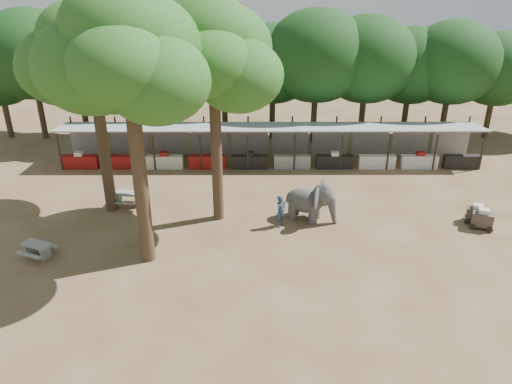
{
  "coord_description": "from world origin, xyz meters",
  "views": [
    {
      "loc": [
        -1.05,
        -17.63,
        12.75
      ],
      "look_at": [
        -1.0,
        5.0,
        2.0
      ],
      "focal_mm": 35.0,
      "sensor_mm": 36.0,
      "label": 1
    }
  ],
  "objects_px": {
    "picnic_table_far": "(129,197)",
    "cart_back": "(477,214)",
    "yard_tree_back": "(210,55)",
    "cart_front": "(483,219)",
    "yard_tree_left": "(90,58)",
    "elephant": "(311,201)",
    "handler": "(281,211)",
    "yard_tree_center": "(124,56)",
    "picnic_table_near": "(37,248)"
  },
  "relations": [
    {
      "from": "yard_tree_left",
      "to": "cart_back",
      "type": "relative_size",
      "value": 8.59
    },
    {
      "from": "handler",
      "to": "cart_back",
      "type": "xyz_separation_m",
      "value": [
        10.3,
        0.35,
        -0.34
      ]
    },
    {
      "from": "picnic_table_far",
      "to": "handler",
      "type": "bearing_deg",
      "value": -8.84
    },
    {
      "from": "elephant",
      "to": "cart_back",
      "type": "relative_size",
      "value": 2.29
    },
    {
      "from": "picnic_table_far",
      "to": "picnic_table_near",
      "type": "bearing_deg",
      "value": -112.89
    },
    {
      "from": "yard_tree_center",
      "to": "picnic_table_far",
      "type": "bearing_deg",
      "value": 110.67
    },
    {
      "from": "yard_tree_back",
      "to": "yard_tree_left",
      "type": "bearing_deg",
      "value": 170.54
    },
    {
      "from": "picnic_table_far",
      "to": "cart_front",
      "type": "bearing_deg",
      "value": -0.93
    },
    {
      "from": "elephant",
      "to": "picnic_table_far",
      "type": "relative_size",
      "value": 1.66
    },
    {
      "from": "cart_back",
      "to": "yard_tree_center",
      "type": "bearing_deg",
      "value": -145.82
    },
    {
      "from": "yard_tree_back",
      "to": "cart_front",
      "type": "bearing_deg",
      "value": -5.62
    },
    {
      "from": "yard_tree_left",
      "to": "handler",
      "type": "relative_size",
      "value": 6.36
    },
    {
      "from": "yard_tree_center",
      "to": "cart_front",
      "type": "xyz_separation_m",
      "value": [
        16.77,
        2.65,
        -8.66
      ]
    },
    {
      "from": "yard_tree_back",
      "to": "picnic_table_far",
      "type": "xyz_separation_m",
      "value": [
        -4.99,
        1.27,
        -8.02
      ]
    },
    {
      "from": "yard_tree_back",
      "to": "picnic_table_far",
      "type": "bearing_deg",
      "value": 165.69
    },
    {
      "from": "yard_tree_center",
      "to": "picnic_table_far",
      "type": "height_order",
      "value": "yard_tree_center"
    },
    {
      "from": "cart_front",
      "to": "handler",
      "type": "bearing_deg",
      "value": -158.33
    },
    {
      "from": "yard_tree_back",
      "to": "picnic_table_near",
      "type": "relative_size",
      "value": 6.29
    },
    {
      "from": "yard_tree_center",
      "to": "cart_front",
      "type": "relative_size",
      "value": 9.06
    },
    {
      "from": "elephant",
      "to": "handler",
      "type": "relative_size",
      "value": 1.69
    },
    {
      "from": "yard_tree_back",
      "to": "cart_front",
      "type": "distance_m",
      "value": 15.98
    },
    {
      "from": "yard_tree_center",
      "to": "cart_front",
      "type": "height_order",
      "value": "yard_tree_center"
    },
    {
      "from": "picnic_table_near",
      "to": "cart_back",
      "type": "distance_m",
      "value": 21.99
    },
    {
      "from": "cart_front",
      "to": "yard_tree_back",
      "type": "bearing_deg",
      "value": -162.64
    },
    {
      "from": "yard_tree_left",
      "to": "picnic_table_far",
      "type": "xyz_separation_m",
      "value": [
        1.01,
        0.27,
        -7.68
      ]
    },
    {
      "from": "picnic_table_far",
      "to": "cart_back",
      "type": "xyz_separation_m",
      "value": [
        18.7,
        -2.04,
        0.0
      ]
    },
    {
      "from": "yard_tree_left",
      "to": "picnic_table_far",
      "type": "distance_m",
      "value": 7.75
    },
    {
      "from": "handler",
      "to": "cart_front",
      "type": "distance_m",
      "value": 10.37
    },
    {
      "from": "handler",
      "to": "yard_tree_left",
      "type": "bearing_deg",
      "value": 115.89
    },
    {
      "from": "handler",
      "to": "yard_tree_back",
      "type": "bearing_deg",
      "value": 110.41
    },
    {
      "from": "yard_tree_back",
      "to": "cart_front",
      "type": "xyz_separation_m",
      "value": [
        13.77,
        -1.35,
        -8.0
      ]
    },
    {
      "from": "picnic_table_near",
      "to": "picnic_table_far",
      "type": "bearing_deg",
      "value": 83.13
    },
    {
      "from": "yard_tree_back",
      "to": "picnic_table_near",
      "type": "distance_m",
      "value": 12.09
    },
    {
      "from": "picnic_table_far",
      "to": "cart_back",
      "type": "height_order",
      "value": "cart_back"
    },
    {
      "from": "cart_back",
      "to": "handler",
      "type": "bearing_deg",
      "value": -154.83
    },
    {
      "from": "yard_tree_left",
      "to": "yard_tree_center",
      "type": "xyz_separation_m",
      "value": [
        3.0,
        -5.0,
        1.01
      ]
    },
    {
      "from": "yard_tree_back",
      "to": "elephant",
      "type": "bearing_deg",
      "value": -4.23
    },
    {
      "from": "picnic_table_near",
      "to": "cart_front",
      "type": "distance_m",
      "value": 21.97
    },
    {
      "from": "yard_tree_left",
      "to": "handler",
      "type": "bearing_deg",
      "value": -12.68
    },
    {
      "from": "yard_tree_center",
      "to": "picnic_table_near",
      "type": "height_order",
      "value": "yard_tree_center"
    },
    {
      "from": "cart_front",
      "to": "yard_tree_center",
      "type": "bearing_deg",
      "value": -148.05
    },
    {
      "from": "yard_tree_back",
      "to": "elephant",
      "type": "xyz_separation_m",
      "value": [
        5.02,
        -0.37,
        -7.45
      ]
    },
    {
      "from": "yard_tree_back",
      "to": "cart_front",
      "type": "relative_size",
      "value": 8.55
    },
    {
      "from": "yard_tree_left",
      "to": "yard_tree_center",
      "type": "relative_size",
      "value": 0.92
    },
    {
      "from": "yard_tree_center",
      "to": "yard_tree_back",
      "type": "xyz_separation_m",
      "value": [
        3.0,
        4.0,
        -0.67
      ]
    },
    {
      "from": "cart_back",
      "to": "picnic_table_far",
      "type": "bearing_deg",
      "value": -163.0
    },
    {
      "from": "handler",
      "to": "picnic_table_near",
      "type": "height_order",
      "value": "handler"
    },
    {
      "from": "picnic_table_near",
      "to": "picnic_table_far",
      "type": "xyz_separation_m",
      "value": [
        3.05,
        5.3,
        0.06
      ]
    },
    {
      "from": "yard_tree_center",
      "to": "yard_tree_back",
      "type": "bearing_deg",
      "value": 53.14
    },
    {
      "from": "yard_tree_left",
      "to": "picnic_table_far",
      "type": "relative_size",
      "value": 6.23
    }
  ]
}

